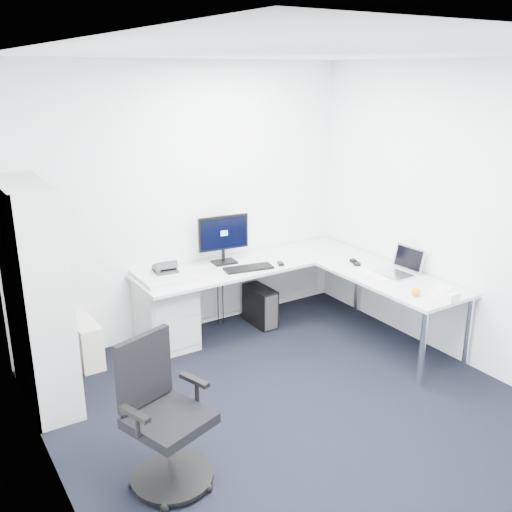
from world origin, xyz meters
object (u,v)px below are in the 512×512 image
bookshelf (36,297)px  monitor (224,239)px  l_desk (271,306)px  laptop (394,262)px  task_chair (169,417)px

bookshelf → monitor: (1.92, 0.43, 0.06)m
l_desk → bookshelf: (-2.17, 0.05, 0.55)m
l_desk → monitor: (-0.26, 0.48, 0.62)m
l_desk → laptop: (0.95, -0.69, 0.48)m
task_chair → laptop: (2.67, 0.72, 0.34)m
monitor → task_chair: bearing=-121.3°
l_desk → task_chair: (-1.73, -1.42, 0.14)m
l_desk → laptop: 1.27m
bookshelf → monitor: size_ratio=3.42×
laptop → monitor: bearing=132.9°
l_desk → bookshelf: size_ratio=1.35×
bookshelf → task_chair: size_ratio=1.81×
task_chair → monitor: (1.47, 1.90, 0.47)m
l_desk → laptop: bearing=-36.2°
task_chair → l_desk: bearing=20.7°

